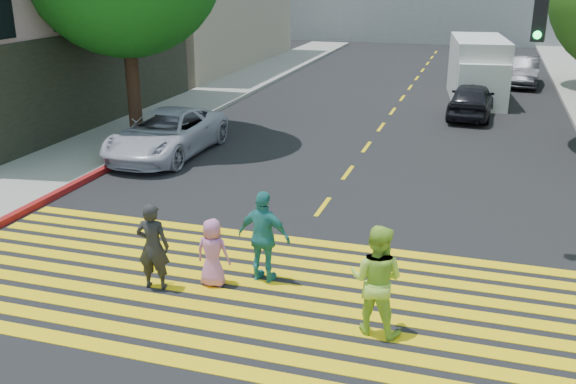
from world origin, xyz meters
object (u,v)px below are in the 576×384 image
at_px(pedestrian_man, 153,246).
at_px(pedestrian_child, 213,253).
at_px(white_van, 478,71).
at_px(dark_car_near, 471,100).
at_px(pedestrian_extra, 264,237).
at_px(silver_car, 483,60).
at_px(pedestrian_woman, 376,280).
at_px(white_sedan, 166,134).
at_px(dark_car_parked, 522,71).

height_order(pedestrian_man, pedestrian_child, pedestrian_man).
distance_m(pedestrian_child, white_van, 20.64).
bearing_deg(dark_car_near, pedestrian_man, 76.06).
bearing_deg(pedestrian_extra, silver_car, -90.38).
bearing_deg(pedestrian_extra, pedestrian_child, 34.54).
relative_size(pedestrian_woman, pedestrian_extra, 1.04).
xyz_separation_m(pedestrian_woman, white_sedan, (-8.22, 8.58, -0.23)).
height_order(pedestrian_extra, silver_car, pedestrian_extra).
xyz_separation_m(pedestrian_man, pedestrian_extra, (1.87, 0.88, 0.06)).
distance_m(pedestrian_man, dark_car_parked, 26.46).
xyz_separation_m(pedestrian_extra, silver_car, (3.48, 28.19, -0.18)).
distance_m(pedestrian_woman, pedestrian_extra, 2.64).
xyz_separation_m(pedestrian_child, white_van, (4.20, 20.20, 0.65)).
bearing_deg(dark_car_near, white_sedan, 46.38).
height_order(pedestrian_child, dark_car_parked, dark_car_parked).
distance_m(pedestrian_woman, pedestrian_child, 3.31).
xyz_separation_m(pedestrian_extra, white_sedan, (-5.87, 7.37, -0.19)).
height_order(pedestrian_woman, dark_car_near, pedestrian_woman).
bearing_deg(dark_car_near, white_van, -88.47).
height_order(pedestrian_man, dark_car_near, pedestrian_man).
height_order(pedestrian_child, dark_car_near, dark_car_near).
relative_size(white_sedan, dark_car_near, 1.24).
height_order(pedestrian_man, dark_car_parked, pedestrian_man).
bearing_deg(pedestrian_man, silver_car, -107.43).
distance_m(pedestrian_child, dark_car_parked, 25.78).
height_order(pedestrian_man, pedestrian_woman, pedestrian_woman).
xyz_separation_m(pedestrian_woman, dark_car_parked, (3.13, 25.74, -0.22)).
distance_m(pedestrian_child, pedestrian_extra, 1.01).
height_order(pedestrian_child, white_sedan, white_sedan).
bearing_deg(pedestrian_woman, white_sedan, -38.00).
xyz_separation_m(pedestrian_child, dark_car_near, (4.11, 16.48, 0.04)).
bearing_deg(white_van, dark_car_near, -98.43).
distance_m(pedestrian_extra, white_sedan, 9.43).
xyz_separation_m(white_sedan, dark_car_near, (9.12, 8.65, -0.01)).
bearing_deg(pedestrian_child, pedestrian_extra, -152.49).
xyz_separation_m(pedestrian_extra, dark_car_near, (3.25, 16.02, -0.20)).
bearing_deg(dark_car_parked, pedestrian_extra, -99.13).
bearing_deg(pedestrian_extra, white_van, -92.94).
bearing_deg(pedestrian_man, dark_car_parked, -113.11).
distance_m(pedestrian_man, white_van, 21.28).
bearing_deg(dark_car_parked, white_sedan, -120.02).
bearing_deg(pedestrian_child, dark_car_parked, -104.59).
distance_m(pedestrian_woman, silver_car, 29.42).
xyz_separation_m(silver_car, dark_car_parked, (1.99, -3.66, 0.00)).
bearing_deg(silver_car, pedestrian_man, 84.43).
height_order(white_sedan, white_van, white_van).
bearing_deg(white_sedan, pedestrian_man, -63.65).
bearing_deg(pedestrian_man, dark_car_near, -113.85).
bearing_deg(pedestrian_woman, pedestrian_man, 3.91).
height_order(dark_car_near, silver_car, silver_car).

